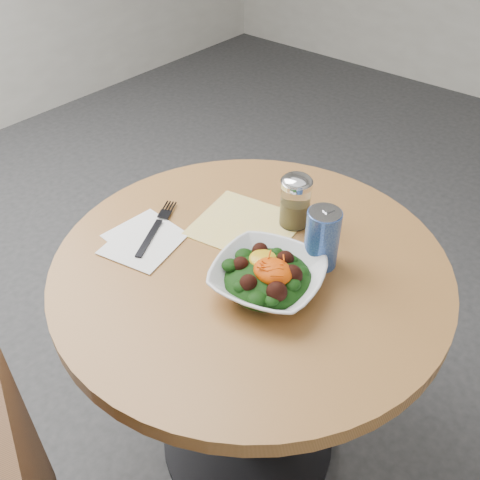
{
  "coord_description": "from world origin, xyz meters",
  "views": [
    {
      "loc": [
        0.57,
        -0.71,
        1.55
      ],
      "look_at": [
        -0.02,
        -0.01,
        0.81
      ],
      "focal_mm": 40.0,
      "sensor_mm": 36.0,
      "label": 1
    }
  ],
  "objects": [
    {
      "name": "spice_shaker",
      "position": [
        -0.01,
        0.18,
        0.82
      ],
      "size": [
        0.08,
        0.08,
        0.14
      ],
      "color": "silver",
      "rests_on": "table"
    },
    {
      "name": "paper_napkins",
      "position": [
        -0.24,
        -0.11,
        0.75
      ],
      "size": [
        0.2,
        0.2,
        0.0
      ],
      "color": "white",
      "rests_on": "table"
    },
    {
      "name": "beverage_can",
      "position": [
        0.12,
        0.09,
        0.82
      ],
      "size": [
        0.08,
        0.08,
        0.14
      ],
      "color": "navy",
      "rests_on": "table"
    },
    {
      "name": "ground",
      "position": [
        0.0,
        0.0,
        0.0
      ],
      "size": [
        6.0,
        6.0,
        0.0
      ],
      "primitive_type": "plane",
      "color": "#2F2F32",
      "rests_on": "ground"
    },
    {
      "name": "salad_bowl",
      "position": [
        0.08,
        -0.04,
        0.78
      ],
      "size": [
        0.28,
        0.28,
        0.09
      ],
      "color": "white",
      "rests_on": "table"
    },
    {
      "name": "table",
      "position": [
        0.0,
        0.0,
        0.55
      ],
      "size": [
        0.9,
        0.9,
        0.75
      ],
      "color": "black",
      "rests_on": "ground"
    },
    {
      "name": "cloth_napkin",
      "position": [
        -0.09,
        0.09,
        0.75
      ],
      "size": [
        0.27,
        0.26,
        0.0
      ],
      "primitive_type": "cube",
      "rotation": [
        0.0,
        0.0,
        0.18
      ],
      "color": "#DDB10B",
      "rests_on": "table"
    },
    {
      "name": "fork",
      "position": [
        -0.25,
        -0.05,
        0.76
      ],
      "size": [
        0.12,
        0.21,
        0.0
      ],
      "color": "black",
      "rests_on": "table"
    }
  ]
}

